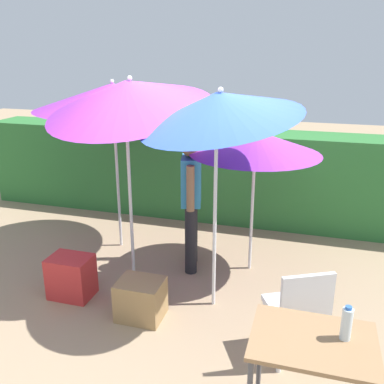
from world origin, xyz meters
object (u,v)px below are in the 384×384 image
Objects in this scene: chair_plastic at (299,308)px; crate_cardboard at (141,299)px; umbrella_rainbow at (219,107)px; umbrella_orange at (128,95)px; umbrella_navy at (113,97)px; cooler_box at (71,277)px; bottle_water at (347,324)px; person_vendor at (191,194)px; folding_table at (312,352)px; umbrella_yellow at (255,143)px.

crate_cardboard is (-1.50, 0.20, -0.31)m from chair_plastic.
crate_cardboard is at bearing -148.45° from umbrella_rainbow.
umbrella_orange is 0.90m from umbrella_navy.
chair_plastic is 1.95× the size of cooler_box.
umbrella_orange is at bearing 143.46° from bottle_water.
person_vendor is at bearing 128.62° from bottle_water.
person_vendor is at bearing 37.10° from umbrella_orange.
bottle_water reaches higher than folding_table.
person_vendor is at bearing 80.73° from crate_cardboard.
cooler_box is 0.88m from crate_cardboard.
umbrella_rainbow is at bearing 125.38° from folding_table.
folding_table is at bearing -43.60° from umbrella_navy.
chair_plastic is at bearing -26.28° from umbrella_orange.
umbrella_navy is 3.73m from bottle_water.
umbrella_navy is at bearing 121.85° from crate_cardboard.
umbrella_orange is at bearing -53.71° from umbrella_navy.
umbrella_orange is at bearing -142.90° from person_vendor.
crate_cardboard is 0.55× the size of folding_table.
crate_cardboard is (-0.66, -0.40, -1.85)m from umbrella_rainbow.
bottle_water is at bearing -66.92° from umbrella_yellow.
umbrella_yellow is at bearing 112.75° from chair_plastic.
cooler_box is at bearing 156.07° from folding_table.
umbrella_orange is 1.42× the size of umbrella_yellow.
umbrella_yellow is at bearing 113.08° from bottle_water.
umbrella_rainbow is at bearing 31.55° from crate_cardboard.
umbrella_orange is at bearing 153.72° from chair_plastic.
umbrella_orange reaches higher than umbrella_navy.
crate_cardboard is at bearing -99.27° from person_vendor.
chair_plastic is 2.01× the size of crate_cardboard.
umbrella_orange is at bearing 116.94° from crate_cardboard.
umbrella_navy is (-1.55, 1.04, -0.07)m from umbrella_rainbow.
umbrella_rainbow is 1.38× the size of umbrella_yellow.
umbrella_orange is 2.62m from chair_plastic.
chair_plastic is 3.71× the size of bottle_water.
chair_plastic is (0.85, -0.61, -1.54)m from umbrella_rainbow.
cooler_box is at bearing 171.54° from chair_plastic.
umbrella_navy reaches higher than folding_table.
folding_table is (1.98, -1.67, -1.40)m from umbrella_orange.
umbrella_navy is 9.12× the size of bottle_water.
umbrella_rainbow is at bearing -103.96° from umbrella_yellow.
umbrella_rainbow is 1.86m from chair_plastic.
umbrella_rainbow is 1.87m from umbrella_navy.
umbrella_navy reaches higher than person_vendor.
umbrella_navy is at bearing 126.29° from umbrella_orange.
folding_table is 3.33× the size of bottle_water.
umbrella_rainbow is 1.07m from umbrella_orange.
umbrella_navy reaches higher than cooler_box.
umbrella_rainbow is 2.00m from crate_cardboard.
cooler_box is at bearing -136.61° from person_vendor.
umbrella_yellow is 1.95× the size of chair_plastic.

